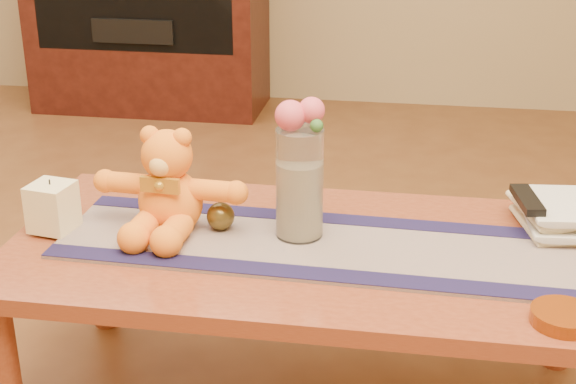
% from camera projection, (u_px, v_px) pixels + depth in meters
% --- Properties ---
extents(coffee_table_top, '(1.40, 0.70, 0.04)m').
position_uv_depth(coffee_table_top, '(309.00, 253.00, 1.91)').
color(coffee_table_top, maroon).
rests_on(coffee_table_top, floor).
extents(table_leg_fl, '(0.07, 0.07, 0.41)m').
position_uv_depth(table_leg_fl, '(5.00, 380.00, 1.83)').
color(table_leg_fl, maroon).
rests_on(table_leg_fl, floor).
extents(table_leg_bl, '(0.07, 0.07, 0.41)m').
position_uv_depth(table_leg_bl, '(101.00, 262.00, 2.36)').
color(table_leg_bl, maroon).
rests_on(table_leg_bl, floor).
extents(table_leg_br, '(0.07, 0.07, 0.41)m').
position_uv_depth(table_leg_br, '(564.00, 298.00, 2.17)').
color(table_leg_br, maroon).
rests_on(table_leg_br, floor).
extents(persian_runner, '(1.21, 0.38, 0.01)m').
position_uv_depth(persian_runner, '(318.00, 245.00, 1.89)').
color(persian_runner, '#1B214C').
rests_on(persian_runner, coffee_table_top).
extents(runner_border_near, '(1.20, 0.09, 0.00)m').
position_uv_depth(runner_border_near, '(308.00, 273.00, 1.76)').
color(runner_border_near, '#18133B').
rests_on(runner_border_near, persian_runner).
extents(runner_border_far, '(1.20, 0.09, 0.00)m').
position_uv_depth(runner_border_far, '(327.00, 218.00, 2.02)').
color(runner_border_far, '#18133B').
rests_on(runner_border_far, persian_runner).
extents(teddy_bear, '(0.37, 0.31, 0.24)m').
position_uv_depth(teddy_bear, '(169.00, 181.00, 1.93)').
color(teddy_bear, orange).
rests_on(teddy_bear, persian_runner).
extents(pillar_candle, '(0.11, 0.11, 0.11)m').
position_uv_depth(pillar_candle, '(52.00, 207.00, 1.95)').
color(pillar_candle, '#F9EEB7').
rests_on(pillar_candle, persian_runner).
extents(candle_wick, '(0.00, 0.00, 0.01)m').
position_uv_depth(candle_wick, '(49.00, 182.00, 1.92)').
color(candle_wick, black).
rests_on(candle_wick, pillar_candle).
extents(glass_vase, '(0.11, 0.11, 0.26)m').
position_uv_depth(glass_vase, '(300.00, 184.00, 1.89)').
color(glass_vase, silver).
rests_on(glass_vase, persian_runner).
extents(potpourri_fill, '(0.09, 0.09, 0.18)m').
position_uv_depth(potpourri_fill, '(300.00, 199.00, 1.90)').
color(potpourri_fill, beige).
rests_on(potpourri_fill, glass_vase).
extents(rose_left, '(0.07, 0.07, 0.07)m').
position_uv_depth(rose_left, '(290.00, 116.00, 1.82)').
color(rose_left, '#D94C61').
rests_on(rose_left, glass_vase).
extents(rose_right, '(0.06, 0.06, 0.06)m').
position_uv_depth(rose_right, '(312.00, 110.00, 1.82)').
color(rose_right, '#D94C61').
rests_on(rose_right, glass_vase).
extents(blue_flower_back, '(0.04, 0.04, 0.04)m').
position_uv_depth(blue_flower_back, '(307.00, 113.00, 1.86)').
color(blue_flower_back, '#474F9B').
rests_on(blue_flower_back, glass_vase).
extents(blue_flower_side, '(0.04, 0.04, 0.04)m').
position_uv_depth(blue_flower_side, '(288.00, 118.00, 1.85)').
color(blue_flower_side, '#474F9B').
rests_on(blue_flower_side, glass_vase).
extents(leaf_sprig, '(0.03, 0.03, 0.03)m').
position_uv_depth(leaf_sprig, '(317.00, 126.00, 1.81)').
color(leaf_sprig, '#33662D').
rests_on(leaf_sprig, glass_vase).
extents(bronze_ball, '(0.08, 0.08, 0.07)m').
position_uv_depth(bronze_ball, '(221.00, 216.00, 1.95)').
color(bronze_ball, '#4F411A').
rests_on(bronze_ball, persian_runner).
extents(book_bottom, '(0.21, 0.25, 0.02)m').
position_uv_depth(book_bottom, '(523.00, 227.00, 1.97)').
color(book_bottom, beige).
rests_on(book_bottom, coffee_table_top).
extents(book_lower, '(0.18, 0.24, 0.02)m').
position_uv_depth(book_lower, '(526.00, 220.00, 1.96)').
color(book_lower, beige).
rests_on(book_lower, book_bottom).
extents(book_upper, '(0.22, 0.26, 0.02)m').
position_uv_depth(book_upper, '(522.00, 212.00, 1.96)').
color(book_upper, beige).
rests_on(book_upper, book_lower).
extents(book_top, '(0.19, 0.24, 0.02)m').
position_uv_depth(book_top, '(527.00, 205.00, 1.95)').
color(book_top, beige).
rests_on(book_top, book_upper).
extents(tv_remote, '(0.07, 0.17, 0.02)m').
position_uv_depth(tv_remote, '(527.00, 200.00, 1.94)').
color(tv_remote, black).
rests_on(tv_remote, book_top).
extents(amber_dish, '(0.15, 0.15, 0.03)m').
position_uv_depth(amber_dish, '(563.00, 317.00, 1.58)').
color(amber_dish, '#BF5914').
rests_on(amber_dish, coffee_table_top).
extents(media_cabinet, '(1.20, 0.50, 1.10)m').
position_uv_depth(media_cabinet, '(148.00, 5.00, 4.31)').
color(media_cabinet, black).
rests_on(media_cabinet, floor).
extents(stereo_lower, '(0.42, 0.28, 0.12)m').
position_uv_depth(stereo_lower, '(141.00, 26.00, 4.22)').
color(stereo_lower, black).
rests_on(stereo_lower, media_cabinet).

